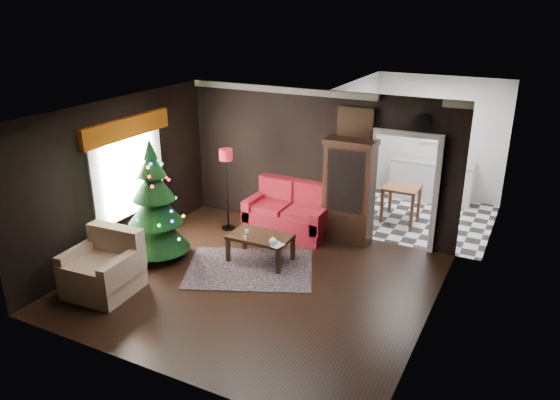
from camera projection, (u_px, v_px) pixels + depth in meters
The scene contains 26 objects.
floor at pixel (255, 283), 8.74m from camera, with size 5.50×5.50×0.00m, color black.
ceiling at pixel (252, 114), 7.75m from camera, with size 5.50×5.50×0.00m, color white.
wall_back at pixel (317, 162), 10.33m from camera, with size 5.50×5.50×0.00m, color black.
wall_front at pixel (147, 272), 6.16m from camera, with size 5.50×5.50×0.00m, color black.
wall_left at pixel (118, 178), 9.41m from camera, with size 5.50×5.50×0.00m, color black.
wall_right at pixel (433, 237), 7.07m from camera, with size 5.50×5.50×0.00m, color black.
doorway at pixel (403, 192), 9.73m from camera, with size 1.10×0.10×2.10m, color white, non-canonical shape.
left_window at pixel (128, 172), 9.54m from camera, with size 0.05×1.60×1.40m, color white.
valance at pixel (126, 128), 9.22m from camera, with size 0.12×2.10×0.35m, color #843C08.
kitchen_floor at pixel (417, 217), 11.35m from camera, with size 3.00×3.00×0.00m, color white.
kitchen_window at pixel (439, 125), 11.95m from camera, with size 0.70×0.06×0.70m, color white.
rug at pixel (250, 268), 9.19m from camera, with size 2.13×1.55×0.01m, color #533E4A.
loveseat at pixel (288, 209), 10.44m from camera, with size 1.70×0.90×1.00m, color maroon, non-canonical shape.
curio_cabinet at pixel (349, 193), 9.97m from camera, with size 0.90×0.45×1.90m, color black, non-canonical shape.
floor_lamp at pixel (227, 190), 10.52m from camera, with size 0.28×0.28×1.67m, color black, non-canonical shape.
christmas_tree at pixel (155, 203), 9.21m from camera, with size 1.13×1.13×2.16m, color black, non-canonical shape.
armchair at pixel (102, 266), 8.31m from camera, with size 1.02×1.02×1.05m, color #C8BD89, non-canonical shape.
coffee_table at pixel (260, 248), 9.38m from camera, with size 1.08×0.65×0.49m, color black, non-canonical shape.
teapot at pixel (273, 241), 8.89m from camera, with size 0.16×0.16×0.15m, color white, non-canonical shape.
cup_a at pixel (247, 231), 9.38m from camera, with size 0.07×0.07×0.06m, color white.
cup_b at pixel (245, 238), 9.14m from camera, with size 0.07×0.07×0.06m, color #EDEBCF.
book at pixel (274, 238), 8.91m from camera, with size 0.16×0.02×0.22m, color gray.
wall_clock at pixel (423, 123), 9.11m from camera, with size 0.32×0.32×0.06m, color white.
painting at pixel (356, 123), 9.67m from camera, with size 0.62×0.05×0.52m, color #B87850.
kitchen_counter at pixel (431, 181), 12.19m from camera, with size 1.80×0.60×0.90m, color silver.
kitchen_table at pixel (401, 203), 11.09m from camera, with size 0.70×0.70×0.75m, color brown, non-canonical shape.
Camera 1 is at (3.86, -6.67, 4.37)m, focal length 34.19 mm.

